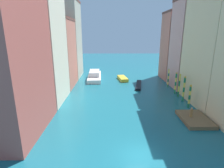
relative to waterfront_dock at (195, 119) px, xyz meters
The scene contains 18 objects.
ground_plane 19.20m from the waterfront_dock, 119.51° to the left, with size 154.00×154.00×0.00m, color #196070.
building_left_0 26.64m from the waterfront_dock, behind, with size 6.67×11.94×21.23m.
building_left_1 27.78m from the waterfront_dock, 160.36° to the left, with size 6.67×9.99×20.48m.
building_left_2 31.72m from the waterfront_dock, 142.48° to the left, with size 6.67×9.96×15.79m.
building_left_3 39.28m from the waterfront_dock, 130.14° to the left, with size 6.67×9.93×21.38m.
building_right_1 13.73m from the waterfront_dock, 52.99° to the left, with size 6.67×11.83×20.99m.
building_right_2 20.77m from the waterfront_dock, 72.53° to the left, with size 6.67×7.90×20.02m.
building_right_3 27.77m from the waterfront_dock, 77.94° to the left, with size 6.67×7.90×18.06m.
waterfront_dock is the anchor object (origin of this frame).
person_on_dock 1.09m from the waterfront_dock, 157.27° to the left, with size 0.36×0.36×1.46m.
mooring_pole_0 5.28m from the waterfront_dock, 77.12° to the left, with size 0.39×0.39×4.13m.
mooring_pole_1 8.41m from the waterfront_dock, 80.35° to the left, with size 0.39×0.39×4.85m.
mooring_pole_2 10.72m from the waterfront_dock, 82.53° to the left, with size 0.35×0.35×4.76m.
mooring_pole_3 12.71m from the waterfront_dock, 83.57° to the left, with size 0.39×0.39×4.65m.
mooring_pole_4 17.36m from the waterfront_dock, 85.53° to the left, with size 0.35×0.35×4.39m.
vaporetto_white 30.86m from the waterfront_dock, 123.06° to the left, with size 4.16×12.20×2.26m.
gondola_black 19.02m from the waterfront_dock, 106.72° to the left, with size 2.63×8.13×0.55m.
motorboat_0 25.78m from the waterfront_dock, 110.34° to the left, with size 2.82×5.78×0.85m.
Camera 1 is at (-2.96, -16.07, 12.32)m, focal length 28.83 mm.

